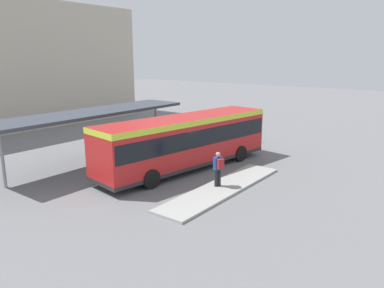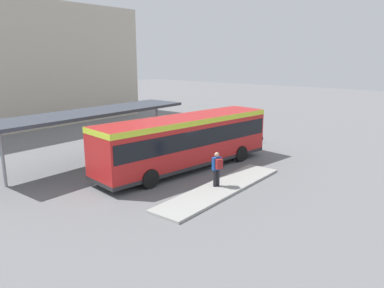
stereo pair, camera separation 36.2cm
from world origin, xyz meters
name	(u,v)px [view 1 (the left image)]	position (x,y,z in m)	size (l,w,h in m)	color
ground_plane	(186,169)	(0.00, 0.00, 0.00)	(120.00, 120.00, 0.00)	slate
curb_island	(223,188)	(-1.60, -3.55, 0.06)	(8.65, 1.80, 0.12)	#9E9E99
city_bus	(186,139)	(0.01, 0.00, 1.79)	(11.59, 4.13, 3.05)	red
pedestrian_waiting	(218,167)	(-1.66, -3.31, 1.12)	(0.51, 0.55, 1.74)	#232328
bicycle_orange	(252,137)	(8.70, 0.37, 0.34)	(0.48, 1.54, 0.67)	black
bicycle_yellow	(245,135)	(8.76, 1.03, 0.37)	(0.48, 1.69, 0.73)	black
bicycle_white	(239,134)	(8.93, 1.69, 0.39)	(0.48, 1.79, 0.77)	black
station_shelter	(92,113)	(-2.46, 5.18, 3.07)	(12.97, 3.00, 3.20)	#383D47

